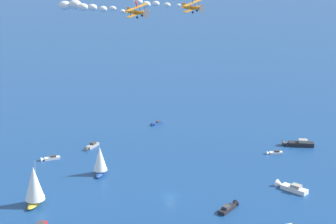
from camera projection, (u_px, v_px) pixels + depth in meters
ground_plane at (170, 197)px, 162.49m from camera, size 2000.00×2000.00×0.00m
motorboat_near_centre at (274, 153)px, 195.17m from camera, size 3.38×5.69×1.61m
motorboat_far_port at (156, 123)px, 226.67m from camera, size 5.30×4.16×1.58m
motorboat_trailing at (91, 146)px, 200.84m from camera, size 7.51×3.21×2.11m
motorboat_mid_cluster at (290, 187)px, 166.68m from camera, size 6.86×10.05×2.90m
motorboat_outer_ring_a at (50, 158)px, 189.84m from camera, size 5.07×6.11×1.85m
sailboat_outer_ring_b at (34, 185)px, 155.77m from camera, size 10.07×5.82×12.77m
motorboat_outer_ring_c at (297, 144)px, 202.69m from camera, size 4.59×11.39×3.22m
motorboat_outer_ring_d at (229, 208)px, 154.37m from camera, size 8.04×4.65×2.27m
sailboat_outer_ring_e at (100, 160)px, 176.97m from camera, size 8.13×4.98×10.16m
biplane_lead at (193, 7)px, 153.36m from camera, size 7.21×7.10×3.67m
smoke_trail_lead at (148, 3)px, 164.12m from camera, size 9.70×17.09×2.85m
biplane_wingman at (138, 12)px, 142.97m from camera, size 7.21×7.10×3.67m
wingwalker_wingman at (136, 3)px, 142.06m from camera, size 0.86×0.48×1.79m
smoke_trail_wingman at (78, 6)px, 158.19m from camera, size 13.92×25.05×3.66m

